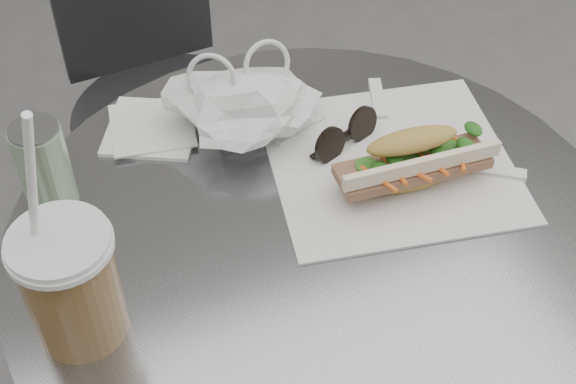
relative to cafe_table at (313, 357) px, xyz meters
name	(u,v)px	position (x,y,z in m)	size (l,w,h in m)	color
cafe_table	(313,357)	(0.00, 0.00, 0.00)	(0.76, 0.76, 0.74)	slate
chair_far	(172,153)	(-0.03, 0.65, -0.14)	(0.39, 0.40, 0.73)	#313133
sandwich_paper	(390,162)	(0.14, 0.07, 0.28)	(0.31, 0.29, 0.00)	white
banh_mi	(412,161)	(0.14, 0.03, 0.32)	(0.25, 0.11, 0.08)	tan
iced_coffee	(71,283)	(-0.29, -0.03, 0.35)	(0.11, 0.11, 0.31)	brown
sunglasses	(345,136)	(0.09, 0.13, 0.29)	(0.11, 0.06, 0.05)	black
plastic_bag	(245,109)	(-0.02, 0.20, 0.32)	(0.19, 0.14, 0.09)	white
napkin_stack	(152,127)	(-0.13, 0.26, 0.28)	(0.16, 0.16, 0.01)	white
drink_can	(44,166)	(-0.28, 0.17, 0.33)	(0.06, 0.06, 0.12)	#66A35F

